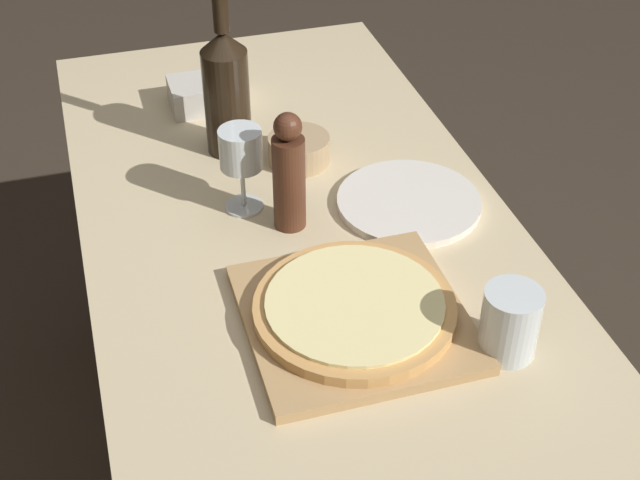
# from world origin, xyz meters

# --- Properties ---
(dining_table) EXTENTS (0.72, 1.75, 0.78)m
(dining_table) POSITION_xyz_m (0.00, 0.00, 0.68)
(dining_table) COLOR #CCB78E
(dining_table) RESTS_ON ground_plane
(cutting_board) EXTENTS (0.32, 0.32, 0.02)m
(cutting_board) POSITION_xyz_m (0.01, -0.12, 0.78)
(cutting_board) COLOR tan
(cutting_board) RESTS_ON dining_table
(pizza) EXTENTS (0.30, 0.30, 0.02)m
(pizza) POSITION_xyz_m (0.01, -0.12, 0.81)
(pizza) COLOR tan
(pizza) RESTS_ON cutting_board
(wine_bottle) EXTENTS (0.09, 0.09, 0.33)m
(wine_bottle) POSITION_xyz_m (-0.06, 0.40, 0.90)
(wine_bottle) COLOR black
(wine_bottle) RESTS_ON dining_table
(pepper_mill) EXTENTS (0.05, 0.05, 0.21)m
(pepper_mill) POSITION_xyz_m (-0.02, 0.14, 0.88)
(pepper_mill) COLOR #4C2819
(pepper_mill) RESTS_ON dining_table
(wine_glass) EXTENTS (0.07, 0.07, 0.15)m
(wine_glass) POSITION_xyz_m (-0.08, 0.21, 0.89)
(wine_glass) COLOR silver
(wine_glass) RESTS_ON dining_table
(small_bowl) EXTENTS (0.11, 0.11, 0.05)m
(small_bowl) POSITION_xyz_m (0.05, 0.32, 0.80)
(small_bowl) COLOR tan
(small_bowl) RESTS_ON dining_table
(drinking_tumbler) EXTENTS (0.08, 0.08, 0.11)m
(drinking_tumbler) POSITION_xyz_m (0.20, -0.24, 0.83)
(drinking_tumbler) COLOR silver
(drinking_tumbler) RESTS_ON dining_table
(dinner_plate) EXTENTS (0.25, 0.25, 0.01)m
(dinner_plate) POSITION_xyz_m (0.20, 0.13, 0.78)
(dinner_plate) COLOR silver
(dinner_plate) RESTS_ON dining_table
(food_container) EXTENTS (0.14, 0.10, 0.06)m
(food_container) POSITION_xyz_m (-0.08, 0.58, 0.80)
(food_container) COLOR beige
(food_container) RESTS_ON dining_table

